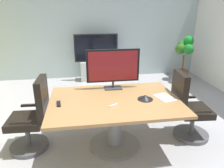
{
  "coord_description": "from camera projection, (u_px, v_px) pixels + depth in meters",
  "views": [
    {
      "loc": [
        -0.41,
        -2.88,
        2.0
      ],
      "look_at": [
        0.04,
        0.09,
        0.91
      ],
      "focal_mm": 34.13,
      "sensor_mm": 36.0,
      "label": 1
    }
  ],
  "objects": [
    {
      "name": "wall_back_glass_partition",
      "position": [
        93.0,
        30.0,
        6.07
      ],
      "size": [
        6.27,
        0.1,
        2.74
      ],
      "primitive_type": "cube",
      "color": "#9EB2B7",
      "rests_on": "ground"
    },
    {
      "name": "conference_phone",
      "position": [
        145.0,
        97.0,
        3.03
      ],
      "size": [
        0.22,
        0.22,
        0.07
      ],
      "color": "black",
      "rests_on": "conference_table"
    },
    {
      "name": "paper_notepad",
      "position": [
        165.0,
        97.0,
        3.09
      ],
      "size": [
        0.28,
        0.34,
        0.01
      ],
      "primitive_type": "cube",
      "rotation": [
        0.0,
        0.0,
        0.26
      ],
      "color": "white",
      "rests_on": "conference_table"
    },
    {
      "name": "whiteboard_marker",
      "position": [
        113.0,
        105.0,
        2.83
      ],
      "size": [
        0.13,
        0.07,
        0.02
      ],
      "primitive_type": "cube",
      "rotation": [
        0.0,
        0.0,
        0.41
      ],
      "color": "silver",
      "rests_on": "conference_table"
    },
    {
      "name": "office_chair_right",
      "position": [
        188.0,
        111.0,
        3.34
      ],
      "size": [
        0.61,
        0.59,
        1.09
      ],
      "rotation": [
        0.0,
        0.0,
        1.49
      ],
      "color": "#4C4C51",
      "rests_on": "ground"
    },
    {
      "name": "remote_control",
      "position": [
        59.0,
        104.0,
        2.88
      ],
      "size": [
        0.07,
        0.17,
        0.02
      ],
      "primitive_type": "cube",
      "rotation": [
        0.0,
        0.0,
        0.12
      ],
      "color": "black",
      "rests_on": "conference_table"
    },
    {
      "name": "ground_plane",
      "position": [
        110.0,
        139.0,
        3.42
      ],
      "size": [
        7.71,
        7.71,
        0.0
      ],
      "primitive_type": "plane",
      "color": "#99999E"
    },
    {
      "name": "office_chair_left",
      "position": [
        33.0,
        121.0,
        3.07
      ],
      "size": [
        0.6,
        0.58,
        1.09
      ],
      "rotation": [
        0.0,
        0.0,
        -1.61
      ],
      "color": "#4C4C51",
      "rests_on": "ground"
    },
    {
      "name": "wall_display_unit",
      "position": [
        96.0,
        65.0,
        6.06
      ],
      "size": [
        1.2,
        0.36,
        1.31
      ],
      "color": "#B7BABC",
      "rests_on": "ground"
    },
    {
      "name": "potted_plant",
      "position": [
        184.0,
        56.0,
        5.91
      ],
      "size": [
        0.49,
        0.6,
        1.26
      ],
      "color": "brown",
      "rests_on": "ground"
    },
    {
      "name": "conference_table",
      "position": [
        115.0,
        112.0,
        3.09
      ],
      "size": [
        1.84,
        1.26,
        0.76
      ],
      "color": "olive",
      "rests_on": "ground"
    },
    {
      "name": "tv_monitor",
      "position": [
        113.0,
        67.0,
        3.33
      ],
      "size": [
        0.84,
        0.18,
        0.64
      ],
      "color": "#333338",
      "rests_on": "conference_table"
    }
  ]
}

